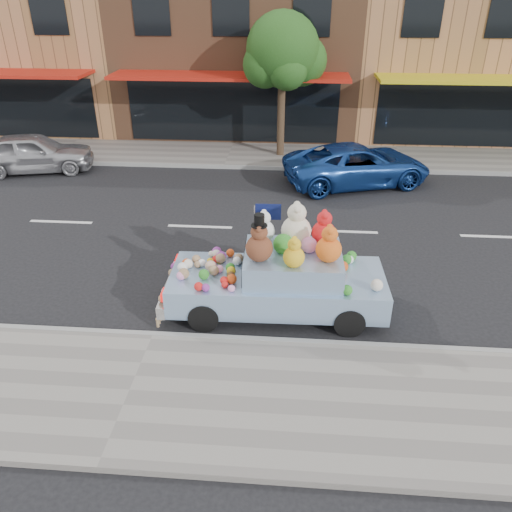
# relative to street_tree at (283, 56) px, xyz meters

# --- Properties ---
(ground) EXTENTS (120.00, 120.00, 0.00)m
(ground) POSITION_rel_street_tree_xyz_m (-2.03, -6.55, -3.69)
(ground) COLOR black
(ground) RESTS_ON ground
(near_sidewalk) EXTENTS (60.00, 3.00, 0.12)m
(near_sidewalk) POSITION_rel_street_tree_xyz_m (-2.03, -13.05, -3.63)
(near_sidewalk) COLOR gray
(near_sidewalk) RESTS_ON ground
(far_sidewalk) EXTENTS (60.00, 3.00, 0.12)m
(far_sidewalk) POSITION_rel_street_tree_xyz_m (-2.03, -0.05, -3.63)
(far_sidewalk) COLOR gray
(far_sidewalk) RESTS_ON ground
(near_kerb) EXTENTS (60.00, 0.12, 0.13)m
(near_kerb) POSITION_rel_street_tree_xyz_m (-2.03, -11.55, -3.63)
(near_kerb) COLOR gray
(near_kerb) RESTS_ON ground
(far_kerb) EXTENTS (60.00, 0.12, 0.13)m
(far_kerb) POSITION_rel_street_tree_xyz_m (-2.03, -1.55, -3.63)
(far_kerb) COLOR gray
(far_kerb) RESTS_ON ground
(storefront_left) EXTENTS (10.00, 9.80, 7.30)m
(storefront_left) POSITION_rel_street_tree_xyz_m (-12.03, 5.42, -0.05)
(storefront_left) COLOR #AD7348
(storefront_left) RESTS_ON ground
(storefront_mid) EXTENTS (10.00, 9.80, 7.30)m
(storefront_mid) POSITION_rel_street_tree_xyz_m (-2.03, 5.42, -0.05)
(storefront_mid) COLOR brown
(storefront_mid) RESTS_ON ground
(storefront_right) EXTENTS (10.00, 9.80, 7.30)m
(storefront_right) POSITION_rel_street_tree_xyz_m (7.97, 5.42, -0.05)
(storefront_right) COLOR #AD7348
(storefront_right) RESTS_ON ground
(street_tree) EXTENTS (3.00, 2.70, 5.22)m
(street_tree) POSITION_rel_street_tree_xyz_m (0.00, 0.00, 0.00)
(street_tree) COLOR #38281C
(street_tree) RESTS_ON ground
(car_silver) EXTENTS (4.33, 2.54, 1.39)m
(car_silver) POSITION_rel_street_tree_xyz_m (-8.71, -2.40, -3.00)
(car_silver) COLOR #B4B5BA
(car_silver) RESTS_ON ground
(car_blue) EXTENTS (5.27, 3.58, 1.34)m
(car_blue) POSITION_rel_street_tree_xyz_m (2.63, -2.78, -3.02)
(car_blue) COLOR #1C469B
(car_blue) RESTS_ON ground
(art_car) EXTENTS (4.52, 1.86, 2.30)m
(art_car) POSITION_rel_street_tree_xyz_m (0.31, -10.37, -2.88)
(art_car) COLOR black
(art_car) RESTS_ON ground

